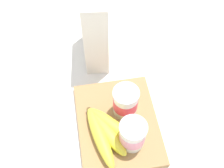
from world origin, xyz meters
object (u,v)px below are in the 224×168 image
Objects in this scene: cutting_board at (118,124)px; yogurt_cup_front at (125,102)px; yogurt_cup_back at (132,135)px; banana_bunch at (106,131)px; cereal_box at (96,25)px.

cutting_board is 2.95× the size of yogurt_cup_front.
yogurt_cup_back reaches higher than banana_bunch.
yogurt_cup_front is (0.25, 0.05, -0.06)m from cereal_box.
banana_bunch is (0.03, -0.04, 0.03)m from cutting_board.
banana_bunch reaches higher than cutting_board.
cereal_box is at bearing -176.06° from cutting_board.
cereal_box is 0.36m from yogurt_cup_back.
yogurt_cup_back is 0.46× the size of banana_bunch.
yogurt_cup_front is at bearing 134.68° from banana_bunch.
cereal_box is (-0.28, -0.02, 0.12)m from cutting_board.
yogurt_cup_back is at bearing -0.34° from yogurt_cup_front.
cutting_board is 0.06m from banana_bunch.
yogurt_cup_back is (0.10, -0.00, -0.00)m from yogurt_cup_front.
cereal_box is at bearing -172.42° from yogurt_cup_back.
banana_bunch is at bearing -116.21° from yogurt_cup_back.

